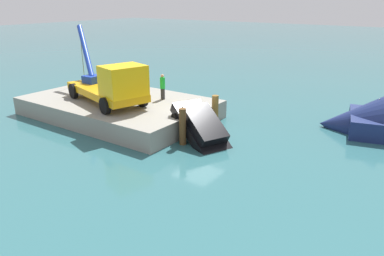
# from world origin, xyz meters

# --- Properties ---
(ground) EXTENTS (200.00, 200.00, 0.00)m
(ground) POSITION_xyz_m (0.00, 0.00, 0.00)
(ground) COLOR #2D6066
(dock) EXTENTS (12.40, 7.73, 1.18)m
(dock) POSITION_xyz_m (-6.54, 0.00, 0.59)
(dock) COLOR gray
(dock) RESTS_ON ground
(crane_truck) EXTENTS (9.23, 5.09, 4.56)m
(crane_truck) POSITION_xyz_m (-5.69, -1.23, 2.47)
(crane_truck) COLOR orange
(crane_truck) RESTS_ON dock
(dock_worker) EXTENTS (0.34, 0.34, 1.70)m
(dock_worker) POSITION_xyz_m (-4.01, 1.67, 2.04)
(dock_worker) COLOR #282828
(dock_worker) RESTS_ON dock
(salvaged_car) EXTENTS (4.75, 3.53, 3.02)m
(salvaged_car) POSITION_xyz_m (0.97, -0.88, 0.69)
(salvaged_car) COLOR black
(salvaged_car) RESTS_ON ground
(piling_near) EXTENTS (0.38, 0.38, 2.04)m
(piling_near) POSITION_xyz_m (0.14, -1.72, 1.02)
(piling_near) COLOR brown
(piling_near) RESTS_ON ground
(piling_mid) EXTENTS (0.40, 0.40, 2.06)m
(piling_mid) POSITION_xyz_m (0.15, 1.59, 1.03)
(piling_mid) COLOR brown
(piling_mid) RESTS_ON ground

